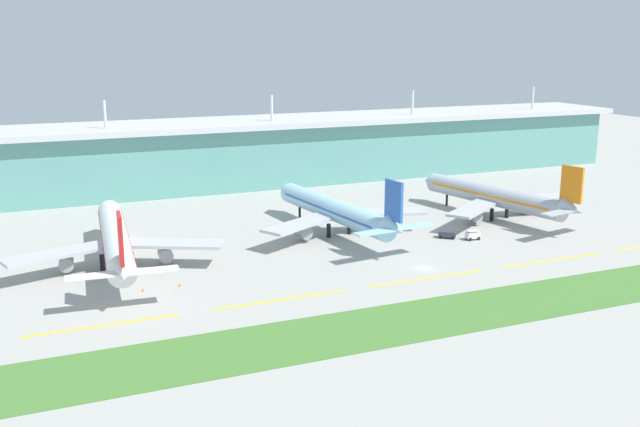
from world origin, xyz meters
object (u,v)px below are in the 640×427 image
object	(u,v)px
safety_cone_nose_front	(180,285)
safety_cone_left_wingtip	(143,290)
airliner_middle	(336,211)
airliner_near	(115,240)
baggage_cart	(473,235)
airliner_far	(496,197)
pushback_tug	(447,234)

from	to	relation	value
safety_cone_nose_front	safety_cone_left_wingtip	bearing A→B (deg)	-179.20
safety_cone_nose_front	airliner_middle	bearing A→B (deg)	27.85
airliner_near	baggage_cart	size ratio (longest dim) A/B	17.91
safety_cone_left_wingtip	safety_cone_nose_front	bearing A→B (deg)	0.80
baggage_cart	safety_cone_left_wingtip	bearing A→B (deg)	-175.65
airliner_middle	safety_cone_nose_front	bearing A→B (deg)	-152.15
safety_cone_left_wingtip	safety_cone_nose_front	world-z (taller)	same
airliner_far	baggage_cart	size ratio (longest dim) A/B	16.03
safety_cone_left_wingtip	pushback_tug	bearing A→B (deg)	7.46
pushback_tug	safety_cone_left_wingtip	distance (m)	80.83
airliner_far	safety_cone_nose_front	bearing A→B (deg)	-166.59
airliner_middle	safety_cone_left_wingtip	xyz separation A→B (m)	(-54.92, -25.04, -6.10)
airliner_middle	baggage_cart	distance (m)	35.98
airliner_middle	pushback_tug	world-z (taller)	airliner_middle
baggage_cart	safety_cone_left_wingtip	xyz separation A→B (m)	(-85.30, -6.49, -0.91)
airliner_near	pushback_tug	size ratio (longest dim) A/B	13.30
airliner_far	pushback_tug	size ratio (longest dim) A/B	11.90
airliner_middle	baggage_cart	xyz separation A→B (m)	(30.39, -18.55, -5.18)
baggage_cart	airliner_middle	bearing A→B (deg)	148.59
baggage_cart	pushback_tug	bearing A→B (deg)	142.16
baggage_cart	safety_cone_nose_front	world-z (taller)	baggage_cart
safety_cone_left_wingtip	airliner_near	bearing A→B (deg)	97.87
airliner_near	airliner_middle	bearing A→B (deg)	6.06
safety_cone_nose_front	pushback_tug	bearing A→B (deg)	8.16
baggage_cart	safety_cone_left_wingtip	distance (m)	85.55
airliner_far	safety_cone_left_wingtip	distance (m)	107.31
airliner_far	safety_cone_nose_front	distance (m)	99.77
safety_cone_nose_front	airliner_far	bearing A→B (deg)	13.41
airliner_near	baggage_cart	world-z (taller)	airliner_near
safety_cone_left_wingtip	safety_cone_nose_front	distance (m)	7.72
airliner_far	pushback_tug	bearing A→B (deg)	-152.55
baggage_cart	safety_cone_nose_front	size ratio (longest dim) A/B	5.24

